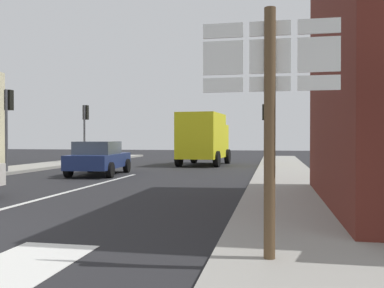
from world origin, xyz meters
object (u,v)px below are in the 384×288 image
route_sign_post (270,106)px  traffic_light_near_left (8,112)px  traffic_light_far_left (85,120)px  traffic_light_far_right (265,120)px  delivery_truck (204,137)px  sedan_far (99,158)px

route_sign_post → traffic_light_near_left: traffic_light_near_left is taller
traffic_light_far_left → traffic_light_near_left: (0.00, -7.85, 0.06)m
traffic_light_far_right → traffic_light_far_left: size_ratio=0.96×
route_sign_post → traffic_light_near_left: bearing=134.7°
delivery_truck → traffic_light_far_right: (3.60, -0.43, 0.97)m
sedan_far → route_sign_post: route_sign_post is taller
traffic_light_far_right → traffic_light_near_left: traffic_light_near_left is taller
traffic_light_near_left → sedan_far: bearing=6.2°
traffic_light_far_right → traffic_light_near_left: (-11.12, -7.48, 0.16)m
route_sign_post → traffic_light_far_left: size_ratio=0.87×
sedan_far → route_sign_post: 14.25m
sedan_far → traffic_light_near_left: traffic_light_near_left is taller
delivery_truck → route_sign_post: route_sign_post is taller
sedan_far → traffic_light_near_left: 4.60m
route_sign_post → traffic_light_near_left: size_ratio=0.85×
delivery_truck → traffic_light_far_right: bearing=-6.8°
delivery_truck → route_sign_post: size_ratio=1.61×
sedan_far → delivery_truck: bearing=65.5°
route_sign_post → delivery_truck: bearing=101.6°
delivery_truck → traffic_light_near_left: 10.97m
delivery_truck → traffic_light_far_left: size_ratio=1.40×
traffic_light_near_left → traffic_light_far_left: bearing=90.0°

